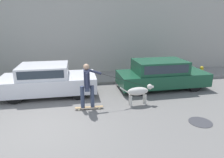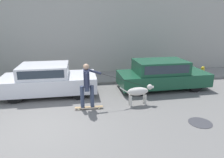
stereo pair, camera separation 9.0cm
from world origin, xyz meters
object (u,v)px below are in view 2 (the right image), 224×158
Objects in this scene: skateboarder at (87,84)px; fire_hydrant at (202,73)px; parked_car_1 at (48,80)px; parked_car_2 at (162,75)px; dog at (139,92)px.

fire_hydrant is at bearing 23.56° from skateboarder.
parked_car_1 is at bearing -174.51° from fire_hydrant.
fire_hydrant is (7.60, 0.73, -0.22)m from parked_car_1.
parked_car_2 is (5.07, -0.00, 0.02)m from parked_car_1.
parked_car_1 reaches higher than dog.
parked_car_2 is 3.13× the size of dog.
fire_hydrant reaches higher than dog.
parked_car_1 is 3.00× the size of dog.
parked_car_1 is at bearing 133.47° from skateboarder.
dog is 0.47× the size of skateboarder.
parked_car_2 is 2.64m from fire_hydrant.
skateboarder is (1.59, -1.75, 0.32)m from parked_car_1.
parked_car_1 is at bearing 150.44° from dog.
fire_hydrant is at bearing 25.98° from dog.
dog is (-1.57, -1.66, -0.13)m from parked_car_2.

